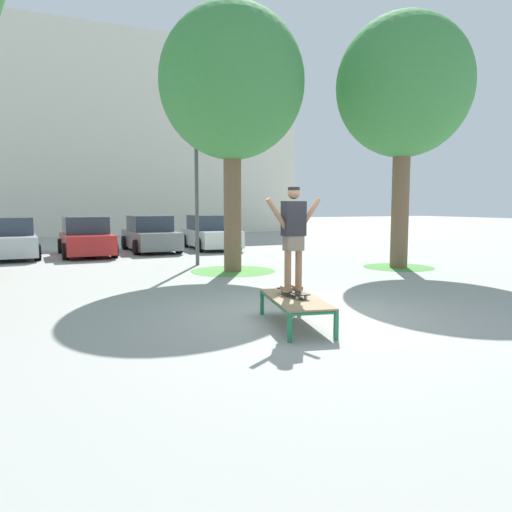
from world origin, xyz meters
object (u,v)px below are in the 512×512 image
Objects in this scene: light_post at (196,146)px; car_red at (86,238)px; skateboard at (293,292)px; skater at (293,231)px; tree_near_right at (404,88)px; tree_mid_back at (232,84)px; car_grey at (150,235)px; car_silver at (9,239)px; car_white at (210,233)px; skate_box at (295,301)px.

car_red is at bearing 121.73° from light_post.
light_post is (1.13, 8.36, 3.29)m from skateboard.
tree_near_right reaches higher than skater.
tree_mid_back reaches higher than car_grey.
tree_mid_back is at bearing -48.45° from car_silver.
car_white is (5.32, 0.65, 0.00)m from car_red.
skateboard is at bearing -93.53° from car_grey.
light_post is at bearing 82.22° from skate_box.
car_red is 2.74m from car_grey.
skater is at bearing -142.64° from tree_near_right.
car_silver is at bearing 108.57° from skateboard.
tree_mid_back is 1.81× the size of car_red.
skateboard is 0.19× the size of car_white.
skateboard is at bearing -71.43° from car_silver.
car_red is (-1.81, 13.11, -0.84)m from skater.
skater is 0.22× the size of tree_mid_back.
car_white is (3.51, 13.76, 0.15)m from skateboard.
car_red is at bearing 97.65° from skate_box.
light_post is (0.28, -5.42, 3.13)m from car_grey.
car_white is at bearing 75.69° from skate_box.
skateboard is at bearing -97.69° from light_post.
car_white reaches higher than skateboard.
skate_box is at bearing -103.26° from skater.
light_post reaches higher than skater.
light_post reaches higher than skate_box.
skater reaches higher than car_grey.
tree_near_right is at bearing 37.36° from skater.
tree_mid_back reaches higher than car_white.
car_red is 0.72× the size of light_post.
car_silver is (-4.47, 13.31, 0.15)m from skateboard.
car_grey is at bearing 5.02° from car_silver.
car_red is at bearing -165.94° from car_grey.
car_silver is 0.99× the size of car_white.
tree_near_right is 6.64m from light_post.
tree_near_right is at bearing 37.37° from skateboard.
car_silver is 8.11m from light_post.
light_post is (-5.53, 3.28, -1.67)m from tree_near_right.
skateboard is at bearing -90.83° from skater.
car_red is (-3.41, 6.65, -4.70)m from tree_mid_back.
skateboard is 13.81m from car_grey.
car_white is at bearing 3.21° from car_silver.
light_post reaches higher than car_white.
skate_box is 1.13m from skater.
skater is 0.40× the size of car_silver.
tree_near_right is at bearing -70.08° from car_white.
tree_mid_back is 8.89m from car_white.
skateboard is (0.03, 0.13, 0.12)m from skate_box.
skater is at bearing -97.70° from light_post.
skater is 0.40× the size of car_grey.
car_silver is 1.01× the size of car_red.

